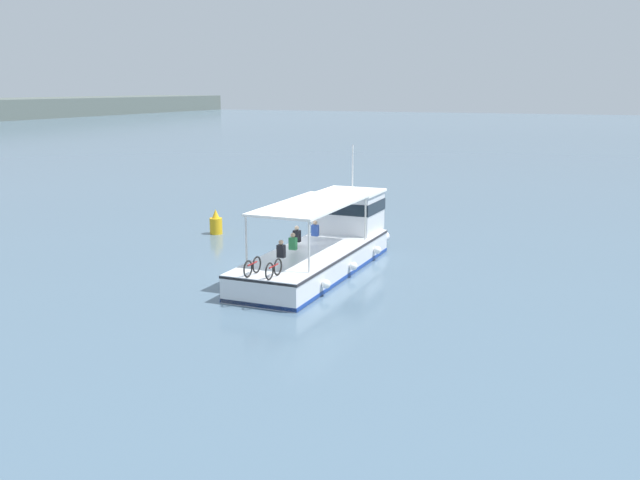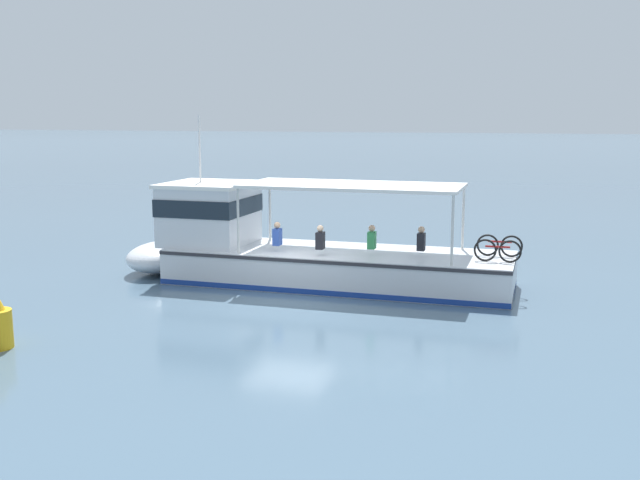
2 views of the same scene
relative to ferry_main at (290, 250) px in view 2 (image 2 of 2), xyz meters
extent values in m
plane|color=slate|center=(-0.65, 1.94, -1.02)|extent=(400.00, 400.00, 0.00)
cube|color=silver|center=(-1.62, 0.00, -0.47)|extent=(10.81, 3.24, 1.10)
ellipsoid|color=silver|center=(4.58, 0.02, -0.47)|extent=(2.21, 2.95, 1.01)
cube|color=navy|center=(-1.62, 0.00, -0.92)|extent=(10.81, 3.28, 0.16)
cube|color=#2D2D33|center=(-1.62, 0.00, 0.00)|extent=(10.81, 3.30, 0.10)
cube|color=silver|center=(2.78, 0.01, 1.03)|extent=(2.61, 2.73, 1.90)
cube|color=#19232D|center=(2.78, 0.01, 1.37)|extent=(2.65, 2.79, 0.56)
cube|color=white|center=(2.78, 0.01, 2.04)|extent=(2.77, 2.89, 0.12)
cube|color=white|center=(-2.07, -0.01, 2.13)|extent=(6.71, 2.97, 0.10)
cylinder|color=silver|center=(1.18, 1.37, 1.08)|extent=(0.08, 0.08, 2.00)
cylinder|color=silver|center=(1.19, -1.35, 1.08)|extent=(0.08, 0.08, 2.00)
cylinder|color=silver|center=(-5.32, 1.34, 1.08)|extent=(0.08, 0.08, 2.00)
cylinder|color=silver|center=(-5.31, -1.38, 1.08)|extent=(0.08, 0.08, 2.00)
cylinder|color=silver|center=(3.08, 0.01, 3.20)|extent=(0.06, 0.06, 2.20)
sphere|color=white|center=(1.79, -1.77, -0.52)|extent=(0.36, 0.36, 0.36)
sphere|color=white|center=(-1.51, -1.78, -0.52)|extent=(0.36, 0.36, 0.36)
sphere|color=white|center=(-4.61, -1.80, -0.52)|extent=(0.36, 0.36, 0.36)
torus|color=black|center=(-6.17, 0.43, 0.41)|extent=(0.66, 0.06, 0.66)
torus|color=black|center=(-6.87, 0.43, 0.41)|extent=(0.66, 0.06, 0.66)
cylinder|color=maroon|center=(-6.52, 0.43, 0.53)|extent=(0.70, 0.06, 0.06)
torus|color=black|center=(-6.16, -0.47, 0.41)|extent=(0.66, 0.06, 0.66)
torus|color=black|center=(-6.86, -0.47, 0.41)|extent=(0.66, 0.06, 0.66)
cylinder|color=maroon|center=(-6.51, -0.47, 0.53)|extent=(0.70, 0.06, 0.06)
cube|color=black|center=(-4.28, 0.32, 0.54)|extent=(0.22, 0.32, 0.52)
sphere|color=tan|center=(-4.28, 0.32, 0.91)|extent=(0.20, 0.20, 0.20)
cube|color=#338C4C|center=(-2.80, 0.48, 0.54)|extent=(0.22, 0.32, 0.52)
sphere|color=tan|center=(-2.80, 0.48, 0.91)|extent=(0.20, 0.20, 0.20)
cube|color=black|center=(-1.33, 0.99, 0.54)|extent=(0.22, 0.32, 0.52)
sphere|color=beige|center=(-1.33, 0.99, 0.91)|extent=(0.20, 0.20, 0.20)
cube|color=#2D4CA5|center=(0.14, 0.74, 0.54)|extent=(0.22, 0.32, 0.52)
sphere|color=tan|center=(0.14, 0.74, 0.91)|extent=(0.20, 0.20, 0.20)
camera|label=1|loc=(-29.20, -12.06, 7.06)|focal=39.53mm
camera|label=2|loc=(-7.86, 22.00, 4.30)|focal=41.60mm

